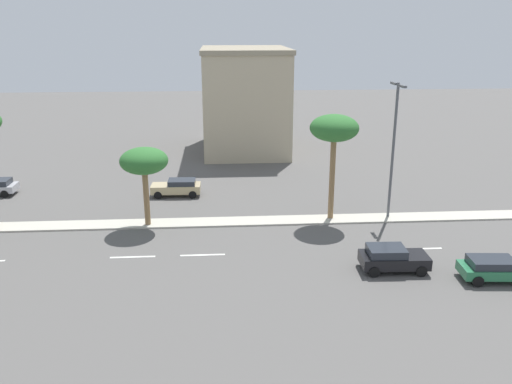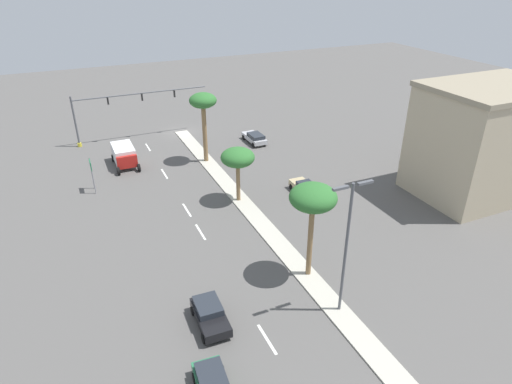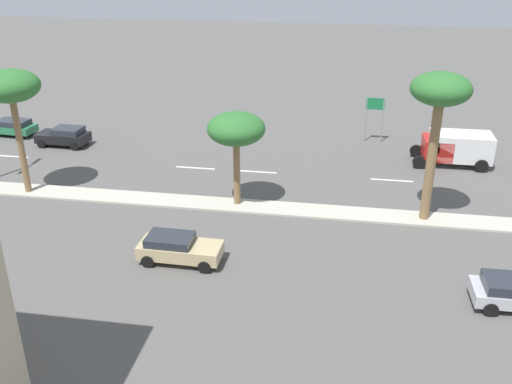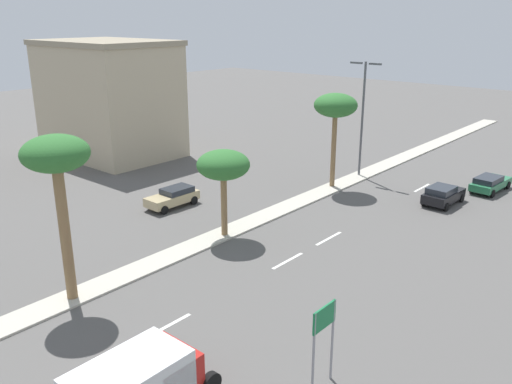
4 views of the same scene
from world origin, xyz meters
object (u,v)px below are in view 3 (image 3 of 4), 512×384
sedan_green_trailing (9,127)px  directional_road_sign (375,110)px  palm_tree_trailing (236,130)px  palm_tree_inboard (10,88)px  box_truck (454,147)px  sedan_tan_left (178,248)px  sedan_black_center (64,136)px  palm_tree_near (440,96)px

sedan_green_trailing → directional_road_sign: bearing=-83.7°
palm_tree_trailing → palm_tree_inboard: palm_tree_inboard is taller
box_truck → sedan_tan_left: bearing=136.0°
directional_road_sign → sedan_green_trailing: 29.43m
palm_tree_trailing → sedan_green_trailing: 23.48m
sedan_black_center → box_truck: bearing=-88.5°
palm_tree_inboard → sedan_tan_left: bearing=-118.8°
sedan_tan_left → box_truck: (15.97, -15.41, 0.55)m
directional_road_sign → sedan_black_center: 24.15m
palm_tree_trailing → sedan_black_center: size_ratio=1.41×
palm_tree_trailing → directional_road_sign: bearing=-32.2°
palm_tree_near → palm_tree_inboard: size_ratio=1.09×
palm_tree_inboard → box_truck: (9.50, -27.19, -5.43)m
palm_tree_trailing → sedan_tan_left: palm_tree_trailing is taller
sedan_black_center → box_truck: 29.08m
palm_tree_near → sedan_tan_left: size_ratio=2.03×
directional_road_sign → palm_tree_inboard: bearing=122.1°
box_truck → sedan_black_center: bearing=91.5°
palm_tree_near → sedan_tan_left: 15.65m
box_truck → palm_tree_inboard: bearing=109.3°
sedan_green_trailing → box_truck: box_truck is taller
directional_road_sign → palm_tree_near: size_ratio=0.42×
palm_tree_near → sedan_green_trailing: 34.03m
palm_tree_trailing → box_truck: size_ratio=1.05×
directional_road_sign → palm_tree_inboard: palm_tree_inboard is taller
palm_tree_inboard → box_truck: size_ratio=1.44×
directional_road_sign → palm_tree_trailing: 15.75m
palm_tree_trailing → box_truck: bearing=-56.6°
sedan_tan_left → box_truck: box_truck is taller
palm_tree_near → sedan_green_trailing: palm_tree_near is taller
sedan_green_trailing → sedan_tan_left: 25.59m
palm_tree_inboard → sedan_black_center: 10.72m
sedan_green_trailing → box_truck: size_ratio=0.86×
palm_tree_near → sedan_green_trailing: bearing=72.3°
palm_tree_near → sedan_black_center: 28.30m
sedan_black_center → sedan_tan_left: bearing=-138.1°
palm_tree_near → sedan_tan_left: palm_tree_near is taller
palm_tree_inboard → sedan_black_center: palm_tree_inboard is taller
palm_tree_inboard → directional_road_sign: bearing=-57.9°
directional_road_sign → sedan_black_center: (-4.89, 23.59, -1.76)m
sedan_black_center → box_truck: box_truck is taller
palm_tree_near → box_truck: palm_tree_near is taller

